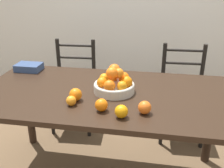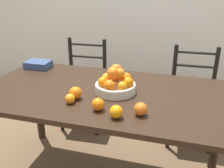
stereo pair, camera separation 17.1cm
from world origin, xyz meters
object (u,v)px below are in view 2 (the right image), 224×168
Objects in this scene: orange_loose_2 at (141,109)px; orange_loose_1 at (98,104)px; fruit_bowl at (116,84)px; orange_loose_0 at (116,112)px; orange_loose_4 at (70,99)px; chair_right at (192,97)px; orange_loose_3 at (75,93)px; book_stack at (38,64)px; chair_left at (84,85)px.

orange_loose_1 is at bearing -177.32° from orange_loose_2.
orange_loose_0 is (0.10, -0.34, -0.02)m from fruit_bowl.
chair_right is (0.78, 1.02, -0.36)m from orange_loose_4.
orange_loose_3 is at bearing -131.76° from chair_right.
orange_loose_4 is 0.30× the size of book_stack.
orange_loose_0 is at bearing -16.00° from orange_loose_4.
orange_loose_2 is (0.26, 0.01, 0.00)m from orange_loose_1.
fruit_bowl reaches higher than orange_loose_3.
orange_loose_1 is at bearing -29.18° from orange_loose_3.
book_stack is (-0.56, 0.49, -0.01)m from orange_loose_3.
orange_loose_1 is 1.23m from chair_left.
chair_right is (1.10, 0.00, 0.00)m from chair_left.
orange_loose_3 is 0.39× the size of book_stack.
orange_loose_2 is at bearing -109.74° from chair_right.
chair_right is (0.77, 0.95, -0.37)m from orange_loose_3.
chair_left is (-0.53, 1.06, -0.36)m from orange_loose_1.
chair_left is (-0.56, 0.77, -0.39)m from fruit_bowl.
orange_loose_3 is at bearing -40.73° from book_stack.
fruit_bowl is 0.36m from orange_loose_0.
orange_loose_2 is 0.37× the size of book_stack.
orange_loose_4 is 0.79m from book_stack.
chair_left is (-0.78, 1.04, -0.36)m from orange_loose_2.
orange_loose_1 is 1.23× the size of orange_loose_4.
fruit_bowl is 0.31× the size of chair_left.
fruit_bowl is 3.63× the size of orange_loose_1.
orange_loose_0 is 0.99× the size of orange_loose_1.
orange_loose_2 is at bearing 2.68° from orange_loose_1.
orange_loose_3 is at bearing 84.71° from orange_loose_4.
book_stack is (-0.79, 0.31, -0.03)m from fruit_bowl.
fruit_bowl is at bearing 105.82° from orange_loose_0.
chair_left is at bearing 107.67° from orange_loose_4.
chair_left is at bearing 63.13° from book_stack.
orange_loose_1 is at bearing -10.37° from orange_loose_4.
orange_loose_2 reaches higher than book_stack.
chair_right is at bearing 72.80° from orange_loose_2.
orange_loose_1 is 0.20m from orange_loose_4.
orange_loose_3 is at bearing -141.88° from fruit_bowl.
orange_loose_4 is 0.07× the size of chair_left.
book_stack is at bearing 158.61° from fruit_bowl.
orange_loose_2 is at bearing -3.10° from orange_loose_4.
orange_loose_0 and orange_loose_1 have the same top height.
chair_right is at bearing 61.25° from orange_loose_1.
orange_loose_3 is 1.07m from chair_left.
orange_loose_1 is 0.96m from book_stack.
orange_loose_0 is at bearing -74.18° from fruit_bowl.
orange_loose_3 is (-0.32, 0.17, 0.00)m from orange_loose_0.
orange_loose_2 is at bearing -29.86° from book_stack.
book_stack is (-0.56, 0.56, -0.00)m from orange_loose_4.
orange_loose_4 is (-0.20, 0.04, -0.01)m from orange_loose_1.
orange_loose_3 is 0.09× the size of chair_right.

